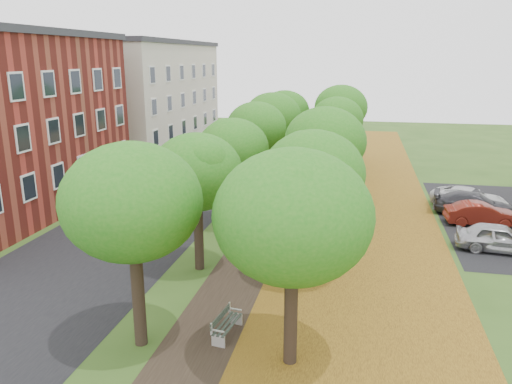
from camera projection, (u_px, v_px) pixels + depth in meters
The scene contains 12 objects.
ground at pixel (207, 351), 15.56m from camera, with size 120.00×120.00×0.00m, color #2D4C19.
street_asphalt at pixel (164, 204), 31.21m from camera, with size 8.00×70.00×0.01m, color black.
footpath at pixel (282, 211), 29.72m from camera, with size 3.20×70.00×0.01m, color black.
leaf_verge at pixel (368, 216), 28.73m from camera, with size 7.50×70.00×0.01m, color olive.
tree_row_west at pixel (246, 136), 29.00m from camera, with size 4.16×34.16×6.20m.
tree_row_east at pixel (329, 139), 28.05m from camera, with size 4.16×34.16×6.20m.
building_cream at pixel (140, 96), 48.73m from camera, with size 10.30×20.30×10.40m.
bench at pixel (226, 324), 16.38m from camera, with size 0.70×1.67×0.77m.
car_silver at pixel (500, 238), 23.41m from camera, with size 1.57×3.90×1.33m, color #A6A6AA.
car_red at pixel (481, 214), 27.11m from camera, with size 1.31×3.77×1.24m, color maroon.
car_grey at pixel (474, 204), 28.80m from camera, with size 1.82×4.49×1.30m, color #2E2E33.
car_white at pixel (469, 198), 30.19m from camera, with size 2.03×4.41×1.23m, color silver.
Camera 1 is at (4.30, -13.10, 8.88)m, focal length 35.00 mm.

